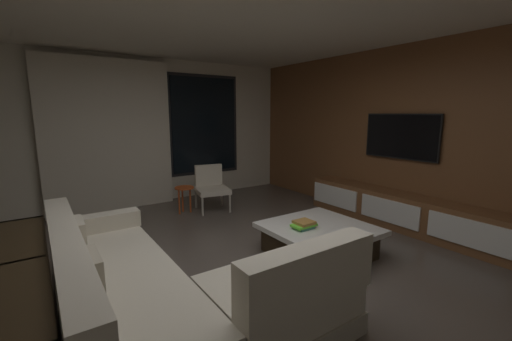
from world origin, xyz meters
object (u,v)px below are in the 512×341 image
(book_stack_on_coffee_table, at_px, (304,225))
(console_table_behind_couch, at_px, (18,307))
(accent_chair_near_window, at_px, (211,185))
(media_console, at_px, (400,212))
(sectional_couch, at_px, (160,291))
(mounted_tv, at_px, (401,136))
(coffee_table, at_px, (319,240))
(side_stool, at_px, (184,192))

(book_stack_on_coffee_table, relative_size, console_table_behind_couch, 0.14)
(accent_chair_near_window, bearing_deg, media_console, -52.70)
(sectional_couch, relative_size, accent_chair_near_window, 3.21)
(accent_chair_near_window, distance_m, mounted_tv, 3.20)
(mounted_tv, bearing_deg, accent_chair_near_window, 132.24)
(coffee_table, bearing_deg, accent_chair_near_window, 94.98)
(console_table_behind_couch, bearing_deg, sectional_couch, -8.20)
(coffee_table, distance_m, console_table_behind_couch, 2.93)
(coffee_table, distance_m, accent_chair_near_window, 2.47)
(coffee_table, xyz_separation_m, mounted_tv, (1.85, 0.18, 1.16))
(media_console, bearing_deg, accent_chair_near_window, 127.30)
(accent_chair_near_window, bearing_deg, sectional_couch, -123.84)
(side_stool, relative_size, console_table_behind_couch, 0.22)
(coffee_table, bearing_deg, book_stack_on_coffee_table, 164.10)
(media_console, relative_size, console_table_behind_couch, 1.48)
(mounted_tv, distance_m, console_table_behind_couch, 4.87)
(coffee_table, height_order, accent_chair_near_window, accent_chair_near_window)
(coffee_table, relative_size, console_table_behind_couch, 0.55)
(sectional_couch, distance_m, side_stool, 3.01)
(side_stool, height_order, mounted_tv, mounted_tv)
(sectional_couch, xyz_separation_m, coffee_table, (2.01, 0.22, -0.10))
(sectional_couch, height_order, console_table_behind_couch, sectional_couch)
(sectional_couch, relative_size, console_table_behind_couch, 1.19)
(mounted_tv, height_order, console_table_behind_couch, mounted_tv)
(mounted_tv, relative_size, console_table_behind_couch, 0.56)
(book_stack_on_coffee_table, distance_m, media_console, 1.88)
(book_stack_on_coffee_table, height_order, accent_chair_near_window, accent_chair_near_window)
(book_stack_on_coffee_table, xyz_separation_m, accent_chair_near_window, (-0.01, 2.39, 0.03))
(book_stack_on_coffee_table, distance_m, mounted_tv, 2.26)
(media_console, bearing_deg, coffee_table, 179.28)
(mounted_tv, bearing_deg, sectional_couch, -174.06)
(side_stool, bearing_deg, book_stack_on_coffee_table, -78.32)
(book_stack_on_coffee_table, height_order, side_stool, side_stool)
(sectional_couch, height_order, side_stool, sectional_couch)
(media_console, bearing_deg, console_table_behind_couch, -179.11)
(coffee_table, distance_m, media_console, 1.67)
(book_stack_on_coffee_table, distance_m, side_stool, 2.48)
(book_stack_on_coffee_table, bearing_deg, mounted_tv, 3.37)
(sectional_couch, distance_m, media_console, 3.68)
(accent_chair_near_window, xyz_separation_m, mounted_tv, (2.06, -2.27, 0.92))
(coffee_table, height_order, mounted_tv, mounted_tv)
(accent_chair_near_window, bearing_deg, side_stool, 175.53)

